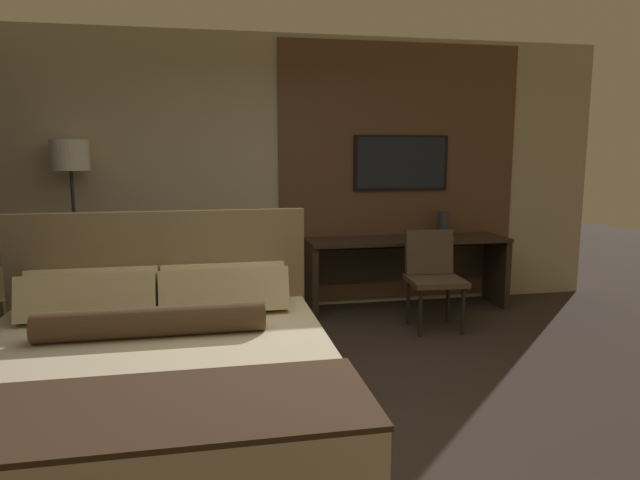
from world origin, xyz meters
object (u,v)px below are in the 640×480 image
at_px(desk_chair, 433,270).
at_px(tv, 401,163).
at_px(floor_lamp, 71,170).
at_px(vase_tall, 443,223).
at_px(armchair_by_window, 19,319).
at_px(desk, 406,259).
at_px(bed, 152,390).

bearing_deg(desk_chair, tv, 94.73).
bearing_deg(floor_lamp, vase_tall, 0.65).
height_order(floor_lamp, vase_tall, floor_lamp).
bearing_deg(vase_tall, tv, 162.52).
xyz_separation_m(desk_chair, armchair_by_window, (-3.62, 0.10, -0.29)).
height_order(desk, desk_chair, desk_chair).
bearing_deg(floor_lamp, desk, -0.71).
bearing_deg(armchair_by_window, floor_lamp, -78.58).
height_order(desk, tv, tv).
distance_m(bed, tv, 3.80).
bearing_deg(armchair_by_window, desk, -129.37).
height_order(bed, floor_lamp, floor_lamp).
xyz_separation_m(armchair_by_window, vase_tall, (4.04, 0.65, 0.62)).
height_order(tv, floor_lamp, tv).
xyz_separation_m(desk, vase_tall, (0.44, 0.08, 0.36)).
height_order(tv, desk_chair, tv).
height_order(armchair_by_window, vase_tall, vase_tall).
xyz_separation_m(desk_chair, vase_tall, (0.42, 0.75, 0.33)).
bearing_deg(vase_tall, desk_chair, -118.99).
xyz_separation_m(tv, vase_tall, (0.44, -0.14, -0.64)).
xyz_separation_m(bed, armchair_by_window, (-1.25, 1.96, -0.11)).
height_order(desk_chair, armchair_by_window, desk_chair).
bearing_deg(vase_tall, bed, -136.80).
height_order(desk, floor_lamp, floor_lamp).
xyz_separation_m(armchair_by_window, floor_lamp, (0.36, 0.61, 1.21)).
bearing_deg(armchair_by_window, bed, 164.14).
bearing_deg(armchair_by_window, tv, -125.99).
bearing_deg(tv, desk, -90.00).
bearing_deg(armchair_by_window, vase_tall, -129.19).
height_order(tv, vase_tall, tv).
xyz_separation_m(bed, desk_chair, (2.37, 1.86, 0.18)).
bearing_deg(desk, bed, -132.82).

